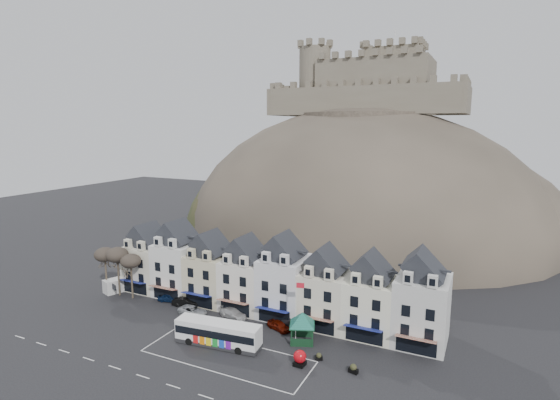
# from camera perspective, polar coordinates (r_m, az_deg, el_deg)

# --- Properties ---
(ground) EXTENTS (300.00, 300.00, 0.00)m
(ground) POSITION_cam_1_polar(r_m,az_deg,el_deg) (60.03, -9.30, -19.61)
(ground) COLOR black
(ground) RESTS_ON ground
(coach_bay_markings) EXTENTS (22.00, 7.50, 0.01)m
(coach_bay_markings) POSITION_cam_1_polar(r_m,az_deg,el_deg) (59.94, -6.91, -19.59)
(coach_bay_markings) COLOR silver
(coach_bay_markings) RESTS_ON ground
(townhouse_terrace) EXTENTS (54.40, 9.35, 11.80)m
(townhouse_terrace) POSITION_cam_1_polar(r_m,az_deg,el_deg) (70.19, -1.73, -10.26)
(townhouse_terrace) COLOR beige
(townhouse_terrace) RESTS_ON ground
(castle_hill) EXTENTS (100.00, 76.00, 68.00)m
(castle_hill) POSITION_cam_1_polar(r_m,az_deg,el_deg) (118.93, 10.63, -4.65)
(castle_hill) COLOR #3A342D
(castle_hill) RESTS_ON ground
(castle) EXTENTS (50.20, 22.20, 22.00)m
(castle) POSITION_cam_1_polar(r_m,az_deg,el_deg) (122.73, 11.77, 14.62)
(castle) COLOR #675E4F
(castle) RESTS_ON ground
(tree_left_far) EXTENTS (3.61, 3.61, 8.24)m
(tree_left_far) POSITION_cam_1_polar(r_m,az_deg,el_deg) (82.86, -21.92, -6.67)
(tree_left_far) COLOR #362D22
(tree_left_far) RESTS_ON ground
(tree_left_mid) EXTENTS (3.78, 3.78, 8.64)m
(tree_left_mid) POSITION_cam_1_polar(r_m,az_deg,el_deg) (80.64, -20.48, -6.77)
(tree_left_mid) COLOR #362D22
(tree_left_mid) RESTS_ON ground
(tree_left_near) EXTENTS (3.43, 3.43, 7.84)m
(tree_left_near) POSITION_cam_1_polar(r_m,az_deg,el_deg) (78.76, -18.92, -7.59)
(tree_left_near) COLOR #362D22
(tree_left_near) RESTS_ON ground
(bus) EXTENTS (12.05, 4.01, 3.34)m
(bus) POSITION_cam_1_polar(r_m,az_deg,el_deg) (61.78, -8.08, -16.75)
(bus) COLOR #262628
(bus) RESTS_ON ground
(bus_shelter) EXTENTS (6.32, 6.32, 4.30)m
(bus_shelter) POSITION_cam_1_polar(r_m,az_deg,el_deg) (61.48, 2.92, -15.25)
(bus_shelter) COLOR black
(bus_shelter) RESTS_ON ground
(red_buoy) EXTENTS (1.61, 1.61, 1.99)m
(red_buoy) POSITION_cam_1_polar(r_m,az_deg,el_deg) (57.22, 2.61, -19.89)
(red_buoy) COLOR black
(red_buoy) RESTS_ON ground
(flagpole) EXTENTS (1.19, 0.35, 8.41)m
(flagpole) POSITION_cam_1_polar(r_m,az_deg,el_deg) (61.73, 2.16, -13.64)
(flagpole) COLOR silver
(flagpole) RESTS_ON ground
(white_van) EXTENTS (3.90, 5.61, 2.35)m
(white_van) POSITION_cam_1_polar(r_m,az_deg,el_deg) (84.58, -20.27, -10.31)
(white_van) COLOR silver
(white_van) RESTS_ON ground
(planter_west) EXTENTS (1.06, 0.83, 0.95)m
(planter_west) POSITION_cam_1_polar(r_m,az_deg,el_deg) (58.75, 5.10, -19.70)
(planter_west) COLOR black
(planter_west) RESTS_ON ground
(planter_east) EXTENTS (1.23, 0.80, 1.14)m
(planter_east) POSITION_cam_1_polar(r_m,az_deg,el_deg) (56.64, 9.56, -20.90)
(planter_east) COLOR black
(planter_east) RESTS_ON ground
(car_navy) EXTENTS (3.94, 2.33, 1.26)m
(car_navy) POSITION_cam_1_polar(r_m,az_deg,el_deg) (77.49, -14.31, -12.29)
(car_navy) COLOR #0C1C3D
(car_navy) RESTS_ON ground
(car_black) EXTENTS (4.67, 2.45, 1.46)m
(car_black) POSITION_cam_1_polar(r_m,az_deg,el_deg) (75.00, -12.20, -12.88)
(car_black) COLOR black
(car_black) RESTS_ON ground
(car_silver) EXTENTS (4.87, 2.55, 1.33)m
(car_silver) POSITION_cam_1_polar(r_m,az_deg,el_deg) (71.72, -11.33, -13.99)
(car_silver) COLOR #A9ACB1
(car_silver) RESTS_ON ground
(car_white) EXTENTS (5.10, 3.03, 1.39)m
(car_white) POSITION_cam_1_polar(r_m,az_deg,el_deg) (69.85, -6.17, -14.50)
(car_white) COLOR silver
(car_white) RESTS_ON ground
(car_maroon) EXTENTS (4.22, 2.91, 1.33)m
(car_maroon) POSITION_cam_1_polar(r_m,az_deg,el_deg) (65.76, -0.14, -16.07)
(car_maroon) COLOR #530F04
(car_maroon) RESTS_ON ground
(car_charcoal) EXTENTS (4.63, 1.90, 1.49)m
(car_charcoal) POSITION_cam_1_polar(r_m,az_deg,el_deg) (66.06, 1.84, -15.87)
(car_charcoal) COLOR black
(car_charcoal) RESTS_ON ground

